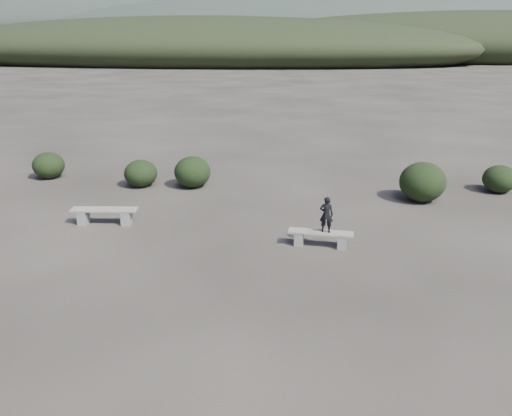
# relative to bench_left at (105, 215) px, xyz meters

# --- Properties ---
(ground) EXTENTS (1200.00, 1200.00, 0.00)m
(ground) POSITION_rel_bench_left_xyz_m (4.63, -4.60, -0.29)
(ground) COLOR #2A2520
(ground) RESTS_ON ground
(bench_left) EXTENTS (1.96, 0.62, 0.48)m
(bench_left) POSITION_rel_bench_left_xyz_m (0.00, 0.00, 0.00)
(bench_left) COLOR slate
(bench_left) RESTS_ON ground
(bench_right) EXTENTS (1.71, 0.45, 0.42)m
(bench_right) POSITION_rel_bench_left_xyz_m (6.32, -0.81, -0.04)
(bench_right) COLOR slate
(bench_right) RESTS_ON ground
(seated_person) EXTENTS (0.37, 0.26, 0.97)m
(seated_person) POSITION_rel_bench_left_xyz_m (6.44, -0.82, 0.61)
(seated_person) COLOR black
(seated_person) RESTS_ON bench_right
(shrub_a) EXTENTS (1.20, 1.20, 0.99)m
(shrub_a) POSITION_rel_bench_left_xyz_m (-0.30, 3.89, 0.20)
(shrub_a) COLOR black
(shrub_a) RESTS_ON ground
(shrub_b) EXTENTS (1.32, 1.32, 1.13)m
(shrub_b) POSITION_rel_bench_left_xyz_m (1.61, 4.06, 0.27)
(shrub_b) COLOR black
(shrub_b) RESTS_ON ground
(shrub_d) EXTENTS (1.52, 1.52, 1.33)m
(shrub_d) POSITION_rel_bench_left_xyz_m (9.62, 3.50, 0.37)
(shrub_d) COLOR black
(shrub_d) RESTS_ON ground
(shrub_e) EXTENTS (1.16, 1.16, 0.97)m
(shrub_e) POSITION_rel_bench_left_xyz_m (12.53, 4.89, 0.19)
(shrub_e) COLOR black
(shrub_e) RESTS_ON ground
(shrub_f) EXTENTS (1.20, 1.20, 1.02)m
(shrub_f) POSITION_rel_bench_left_xyz_m (-4.24, 4.48, 0.22)
(shrub_f) COLOR black
(shrub_f) RESTS_ON ground
(mountain_ridges) EXTENTS (500.00, 400.00, 56.00)m
(mountain_ridges) POSITION_rel_bench_left_xyz_m (-2.86, 334.46, 10.54)
(mountain_ridges) COLOR black
(mountain_ridges) RESTS_ON ground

